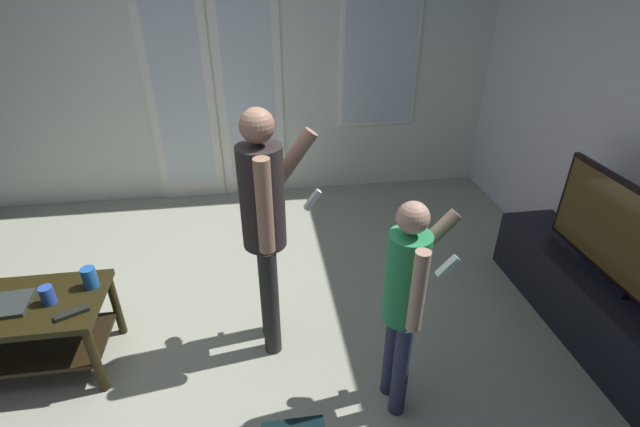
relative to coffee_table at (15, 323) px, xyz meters
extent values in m
cube|color=gray|center=(1.02, -0.06, -0.37)|extent=(5.68, 4.65, 0.02)
cube|color=silver|center=(1.02, 2.23, 1.01)|extent=(5.68, 0.06, 2.74)
cube|color=white|center=(0.76, 2.19, 0.68)|extent=(0.63, 0.02, 2.14)
cube|color=silver|center=(0.76, 2.18, 0.73)|extent=(0.47, 0.01, 1.84)
cube|color=white|center=(1.40, 2.19, 0.68)|extent=(0.63, 0.02, 2.14)
cube|color=silver|center=(1.40, 2.18, 0.73)|extent=(0.47, 0.01, 1.84)
cube|color=white|center=(2.66, 2.19, 1.02)|extent=(0.76, 0.02, 1.40)
cube|color=silver|center=(2.66, 2.18, 1.02)|extent=(0.70, 0.01, 1.34)
cube|color=black|center=(0.00, 0.00, 0.12)|extent=(1.01, 0.53, 0.04)
cube|color=black|center=(0.00, 0.00, -0.19)|extent=(0.93, 0.45, 0.02)
cylinder|color=black|center=(0.47, -0.23, -0.13)|extent=(0.05, 0.05, 0.45)
cylinder|color=black|center=(0.47, 0.23, -0.13)|extent=(0.05, 0.05, 0.45)
cube|color=black|center=(3.51, -0.21, -0.14)|extent=(0.42, 1.74, 0.44)
cube|color=black|center=(3.51, -0.21, 0.10)|extent=(0.08, 0.38, 0.04)
cube|color=black|center=(3.51, -0.21, 0.41)|extent=(0.04, 1.09, 0.59)
cube|color=#4C3819|center=(3.49, -0.21, 0.41)|extent=(0.00, 1.04, 0.54)
cylinder|color=#272826|center=(1.45, -0.07, 0.02)|extent=(0.10, 0.10, 0.75)
cylinder|color=#272826|center=(1.44, 0.10, 0.02)|extent=(0.10, 0.10, 0.75)
cylinder|color=#2C2324|center=(1.45, 0.02, 0.69)|extent=(0.25, 0.25, 0.59)
sphere|color=#9F705B|center=(1.45, 0.02, 1.09)|extent=(0.18, 0.18, 0.18)
cylinder|color=#9F705B|center=(1.46, -0.15, 0.72)|extent=(0.09, 0.09, 0.52)
cylinder|color=#9F705B|center=(1.59, 0.19, 0.77)|extent=(0.38, 0.11, 0.47)
cube|color=white|center=(1.75, 0.20, 0.56)|extent=(0.11, 0.05, 0.13)
cylinder|color=#313450|center=(2.10, -0.61, -0.05)|extent=(0.09, 0.09, 0.62)
cylinder|color=#313450|center=(2.09, -0.47, -0.05)|extent=(0.09, 0.09, 0.62)
cylinder|color=#2A8B51|center=(2.09, -0.54, 0.50)|extent=(0.20, 0.20, 0.48)
sphere|color=tan|center=(2.09, -0.54, 0.83)|extent=(0.15, 0.15, 0.15)
cylinder|color=tan|center=(2.10, -0.67, 0.53)|extent=(0.07, 0.07, 0.43)
cylinder|color=tan|center=(2.23, -0.39, 0.58)|extent=(0.34, 0.09, 0.36)
cube|color=white|center=(2.37, -0.38, 0.42)|extent=(0.12, 0.05, 0.12)
cylinder|color=#1F55A2|center=(0.43, 0.10, 0.20)|extent=(0.08, 0.08, 0.13)
cylinder|color=#2745A1|center=(0.24, -0.02, 0.19)|extent=(0.07, 0.07, 0.11)
cube|color=black|center=(0.39, -0.14, 0.15)|extent=(0.17, 0.12, 0.02)
camera|label=1|loc=(1.45, -2.14, 1.81)|focal=25.15mm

